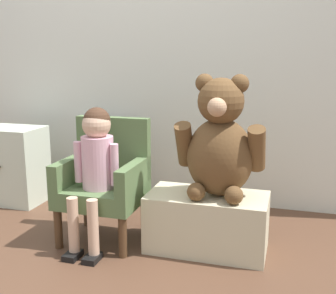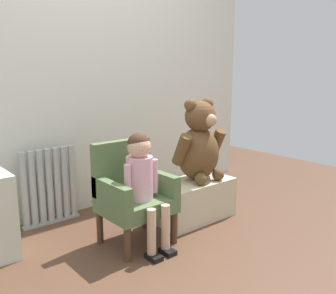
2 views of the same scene
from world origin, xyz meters
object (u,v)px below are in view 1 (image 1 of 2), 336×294
object	(u,v)px
child_armchair	(105,179)
low_bench	(207,222)
child_figure	(95,157)
radiator	(106,159)
small_dresser	(14,165)
large_teddy_bear	(220,144)

from	to	relation	value
child_armchair	low_bench	size ratio (longest dim) A/B	1.08
child_armchair	child_figure	size ratio (longest dim) A/B	0.90
child_armchair	child_figure	bearing A→B (deg)	-90.00
low_bench	radiator	bearing A→B (deg)	144.04
radiator	small_dresser	bearing A→B (deg)	-153.72
small_dresser	child_armchair	xyz separation A→B (m)	(0.87, -0.36, 0.08)
child_armchair	child_figure	distance (m)	0.18
radiator	child_armchair	size ratio (longest dim) A/B	0.85
radiator	large_teddy_bear	world-z (taller)	large_teddy_bear
small_dresser	low_bench	size ratio (longest dim) A/B	0.85
small_dresser	child_armchair	world-z (taller)	child_armchair
radiator	child_figure	bearing A→B (deg)	-68.49
low_bench	child_figure	bearing A→B (deg)	-168.28
child_figure	large_teddy_bear	size ratio (longest dim) A/B	1.21
radiator	child_figure	world-z (taller)	child_figure
small_dresser	child_figure	xyz separation A→B (m)	(0.87, -0.47, 0.23)
radiator	small_dresser	distance (m)	0.63
child_armchair	low_bench	xyz separation A→B (m)	(0.58, 0.01, -0.19)
child_armchair	child_figure	world-z (taller)	child_figure
radiator	low_bench	xyz separation A→B (m)	(0.87, -0.63, -0.13)
small_dresser	low_bench	world-z (taller)	small_dresser
radiator	large_teddy_bear	distance (m)	1.16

